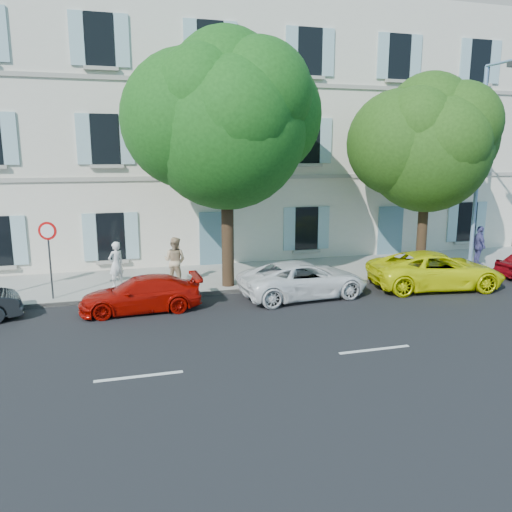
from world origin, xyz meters
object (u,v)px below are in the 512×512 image
object	(u,v)px
car_red_coupe	(141,294)
tree_right	(428,151)
street_lamp	(482,157)
pedestrian_a	(116,264)
car_yellow_supercar	(436,270)
car_white_coupe	(304,279)
pedestrian_b	(175,261)
tree_left	(226,129)
pedestrian_c	(479,246)
road_sign	(48,244)

from	to	relation	value
car_red_coupe	tree_right	size ratio (longest dim) A/B	0.50
street_lamp	pedestrian_a	xyz separation A→B (m)	(-14.70, 1.09, -3.88)
car_yellow_supercar	pedestrian_a	world-z (taller)	pedestrian_a
car_white_coupe	pedestrian_b	xyz separation A→B (m)	(-4.26, 2.47, 0.41)
car_white_coupe	tree_left	distance (m)	6.00
car_white_coupe	tree_left	size ratio (longest dim) A/B	0.52
tree_left	pedestrian_c	xyz separation A→B (m)	(11.40, 0.36, -4.84)
road_sign	street_lamp	distance (m)	17.07
pedestrian_c	tree_right	bearing A→B (deg)	104.62
car_white_coupe	pedestrian_a	bearing A→B (deg)	62.84
pedestrian_c	car_yellow_supercar	bearing A→B (deg)	135.70
car_red_coupe	pedestrian_a	size ratio (longest dim) A/B	2.27
car_yellow_supercar	pedestrian_b	distance (m)	9.89
tree_right	street_lamp	world-z (taller)	street_lamp
tree_right	pedestrian_a	bearing A→B (deg)	177.56
street_lamp	pedestrian_b	size ratio (longest dim) A/B	4.63
car_red_coupe	tree_right	xyz separation A→B (m)	(11.76, 2.17, 4.59)
car_white_coupe	pedestrian_c	bearing A→B (deg)	-82.08
car_red_coupe	pedestrian_b	world-z (taller)	pedestrian_b
car_yellow_supercar	street_lamp	distance (m)	5.46
tree_left	tree_right	distance (m)	8.50
pedestrian_a	pedestrian_b	world-z (taller)	pedestrian_b
car_white_coupe	pedestrian_a	world-z (taller)	pedestrian_a
car_red_coupe	pedestrian_b	size ratio (longest dim) A/B	2.15
car_yellow_supercar	pedestrian_b	world-z (taller)	pedestrian_b
car_white_coupe	pedestrian_b	distance (m)	4.94
car_red_coupe	car_white_coupe	size ratio (longest dim) A/B	0.84
street_lamp	pedestrian_c	world-z (taller)	street_lamp
tree_right	road_sign	distance (m)	14.96
car_red_coupe	car_white_coupe	xyz separation A→B (m)	(5.66, 0.10, 0.08)
street_lamp	pedestrian_a	bearing A→B (deg)	175.77
car_red_coupe	street_lamp	size ratio (longest dim) A/B	0.46
road_sign	street_lamp	world-z (taller)	street_lamp
car_yellow_supercar	pedestrian_b	size ratio (longest dim) A/B	2.78
car_red_coupe	pedestrian_c	size ratio (longest dim) A/B	2.19
road_sign	pedestrian_b	world-z (taller)	road_sign
road_sign	pedestrian_b	distance (m)	4.48
car_red_coupe	car_white_coupe	world-z (taller)	car_white_coupe
road_sign	pedestrian_b	bearing A→B (deg)	11.42
tree_left	pedestrian_b	xyz separation A→B (m)	(-1.89, 0.75, -4.82)
car_red_coupe	road_sign	bearing A→B (deg)	-122.02
car_red_coupe	car_white_coupe	distance (m)	5.66
tree_left	street_lamp	xyz separation A→B (m)	(10.67, -0.20, -0.99)
road_sign	street_lamp	bearing A→B (deg)	-0.31
street_lamp	car_white_coupe	bearing A→B (deg)	-169.65
car_red_coupe	street_lamp	bearing A→B (deg)	95.29
road_sign	pedestrian_c	size ratio (longest dim) A/B	1.49
tree_left	street_lamp	size ratio (longest dim) A/B	1.06
street_lamp	pedestrian_b	bearing A→B (deg)	175.65
car_red_coupe	road_sign	size ratio (longest dim) A/B	1.46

